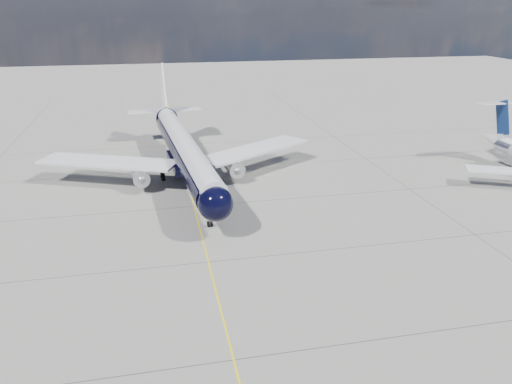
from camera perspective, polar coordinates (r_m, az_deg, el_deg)
ground at (r=68.84m, az=-7.48°, el=-0.08°), size 320.00×320.00×0.00m
taxiway_centerline at (r=64.20m, az=-7.08°, el=-1.63°), size 0.16×160.00×0.01m
main_airliner at (r=73.66m, az=-8.28°, el=4.94°), size 40.93×49.97×14.43m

